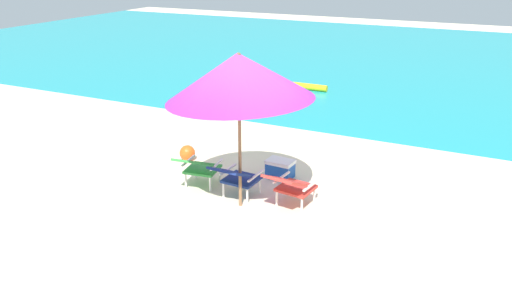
% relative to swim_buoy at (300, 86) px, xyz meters
% --- Properties ---
extents(ground_plane, '(40.00, 40.00, 0.00)m').
position_rel_swim_buoy_xyz_m(ground_plane, '(1.67, -2.76, -0.10)').
color(ground_plane, beige).
extents(ocean_band, '(40.00, 18.00, 0.01)m').
position_rel_swim_buoy_xyz_m(ocean_band, '(1.67, 5.65, -0.09)').
color(ocean_band, teal).
rests_on(ocean_band, ground_plane).
extents(swim_buoy, '(1.60, 0.18, 0.18)m').
position_rel_swim_buoy_xyz_m(swim_buoy, '(0.00, 0.00, 0.00)').
color(swim_buoy, yellow).
rests_on(swim_buoy, ocean_band).
extents(lounge_chair_left, '(0.65, 0.94, 0.68)m').
position_rel_swim_buoy_xyz_m(lounge_chair_left, '(0.86, -6.94, 0.31)').
color(lounge_chair_left, '#338E3D').
rests_on(lounge_chair_left, ground_plane).
extents(lounge_chair_center, '(0.58, 0.90, 0.68)m').
position_rel_swim_buoy_xyz_m(lounge_chair_center, '(1.62, -7.02, 0.31)').
color(lounge_chair_center, navy).
rests_on(lounge_chair_center, ground_plane).
extents(lounge_chair_right, '(0.64, 0.93, 0.68)m').
position_rel_swim_buoy_xyz_m(lounge_chair_right, '(2.51, -6.94, 0.31)').
color(lounge_chair_right, red).
rests_on(lounge_chair_right, ground_plane).
extents(beach_umbrella_center, '(2.40, 2.37, 2.46)m').
position_rel_swim_buoy_xyz_m(beach_umbrella_center, '(1.77, -7.18, 1.96)').
color(beach_umbrella_center, olive).
rests_on(beach_umbrella_center, ground_plane).
extents(beach_ball, '(0.30, 0.30, 0.30)m').
position_rel_swim_buoy_xyz_m(beach_ball, '(0.01, -5.97, 0.05)').
color(beach_ball, '#EA5619').
rests_on(beach_ball, ground_plane).
extents(cooler_box, '(0.49, 0.35, 0.32)m').
position_rel_swim_buoy_xyz_m(cooler_box, '(1.91, -5.92, 0.06)').
color(cooler_box, '#194CA5').
rests_on(cooler_box, ground_plane).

